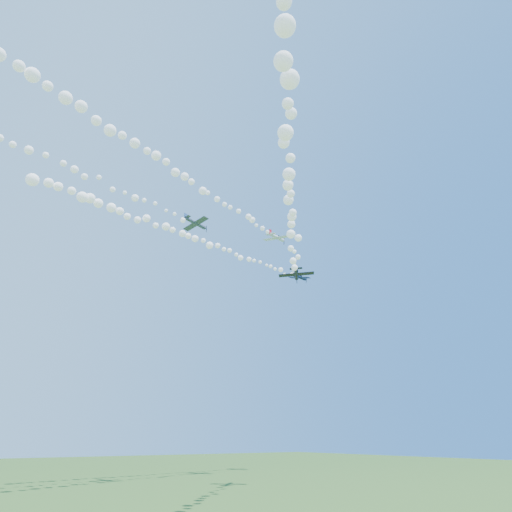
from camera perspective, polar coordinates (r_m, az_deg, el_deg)
ground at (r=93.02m, az=-5.35°, el=-27.63°), size 260.00×260.00×0.00m
plane_white at (r=103.77m, az=2.81°, el=2.48°), size 6.93×7.31×2.00m
smoke_trail_white at (r=77.46m, az=-13.37°, el=12.62°), size 70.44×27.55×2.96m
plane_navy at (r=116.63m, az=5.80°, el=-2.82°), size 6.54×6.77×2.10m
smoke_trail_navy at (r=93.61m, az=-8.50°, el=2.45°), size 67.16×13.49×2.61m
plane_grey at (r=87.62m, az=-8.05°, el=4.35°), size 6.20×6.53×2.29m
plane_black at (r=79.38m, az=5.39°, el=-2.38°), size 5.75×5.61×1.92m
smoke_trail_black at (r=42.92m, az=4.10°, el=17.12°), size 53.04×60.16×2.61m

